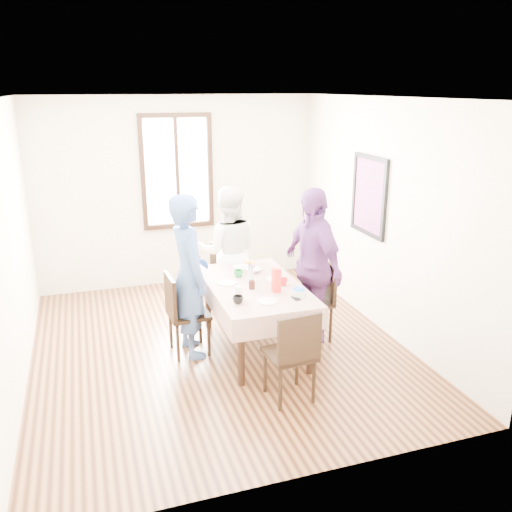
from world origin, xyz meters
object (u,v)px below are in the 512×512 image
at_px(chair_near, 290,354).
at_px(person_left, 189,276).
at_px(chair_left, 189,314).
at_px(person_far, 229,252).
at_px(dining_table, 255,317).
at_px(person_right, 311,266).
at_px(chair_right, 312,301).
at_px(chair_far, 229,279).

height_order(chair_near, person_left, person_left).
bearing_deg(chair_left, person_far, 138.12).
distance_m(dining_table, person_left, 0.87).
bearing_deg(person_right, chair_right, 81.47).
bearing_deg(chair_right, chair_far, 37.20).
height_order(dining_table, person_left, person_left).
distance_m(dining_table, person_right, 0.86).
xyz_separation_m(chair_far, person_far, (0.00, -0.02, 0.37)).
bearing_deg(person_right, chair_far, -153.99).
relative_size(dining_table, person_far, 0.92).
xyz_separation_m(chair_left, person_right, (1.39, -0.09, 0.43)).
xyz_separation_m(chair_left, chair_near, (0.71, -1.19, 0.00)).
bearing_deg(chair_far, person_left, 56.25).
relative_size(chair_left, person_far, 0.55).
relative_size(chair_left, chair_right, 1.00).
height_order(chair_far, person_left, person_left).
bearing_deg(chair_near, dining_table, 85.35).
relative_size(dining_table, chair_near, 1.67).
relative_size(person_left, person_far, 1.07).
distance_m(chair_near, person_right, 1.36).
relative_size(chair_left, person_right, 0.51).
relative_size(chair_near, person_right, 0.51).
height_order(dining_table, person_right, person_right).
bearing_deg(person_right, dining_table, -94.57).
relative_size(dining_table, chair_far, 1.67).
distance_m(chair_left, chair_near, 1.38).
bearing_deg(chair_right, person_left, 88.03).
height_order(dining_table, chair_far, chair_far).
bearing_deg(person_left, person_right, -99.42).
bearing_deg(chair_near, person_right, 53.21).
bearing_deg(chair_right, dining_table, 95.78).
height_order(chair_far, person_far, person_far).
bearing_deg(person_right, person_far, -153.47).
relative_size(dining_table, chair_left, 1.67).
xyz_separation_m(person_left, person_far, (0.69, 0.88, -0.06)).
bearing_deg(person_left, dining_table, -107.19).
bearing_deg(chair_near, chair_far, 85.35).
bearing_deg(chair_far, chair_left, 55.50).
bearing_deg(dining_table, person_far, 90.00).
bearing_deg(chair_right, chair_left, 88.08).
distance_m(chair_near, person_left, 1.44).
relative_size(chair_far, person_right, 0.51).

